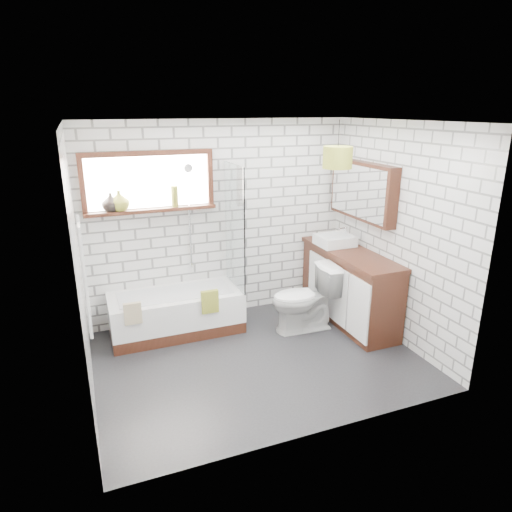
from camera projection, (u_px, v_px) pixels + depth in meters
name	position (u px, v px, depth m)	size (l,w,h in m)	color
floor	(257.00, 359.00, 5.01)	(3.40, 2.60, 0.01)	black
ceiling	(258.00, 121.00, 4.23)	(3.40, 2.60, 0.01)	white
wall_back	(220.00, 221.00, 5.77)	(3.40, 0.01, 2.50)	white
wall_front	(321.00, 298.00, 3.46)	(3.40, 0.01, 2.50)	white
wall_left	(78.00, 271.00, 4.03)	(0.01, 2.60, 2.50)	white
wall_right	(396.00, 234.00, 5.21)	(0.01, 2.60, 2.50)	white
window	(149.00, 182.00, 5.27)	(1.52, 0.16, 0.68)	black
towel_radiator	(84.00, 276.00, 4.06)	(0.06, 0.52, 1.00)	white
mirror_cabinet	(362.00, 191.00, 5.59)	(0.16, 1.20, 0.70)	black
shower_riser	(189.00, 217.00, 5.56)	(0.02, 0.02, 1.30)	silver
bathtub	(176.00, 313.00, 5.54)	(1.56, 0.69, 0.51)	white
shower_screen	(234.00, 227.00, 5.49)	(0.02, 0.72, 1.50)	white
towel_green	(210.00, 302.00, 5.27)	(0.20, 0.05, 0.27)	olive
towel_beige	(133.00, 313.00, 4.97)	(0.19, 0.05, 0.25)	tan
vanity	(349.00, 286.00, 5.78)	(0.53, 1.63, 0.93)	black
basin	(335.00, 240.00, 5.86)	(0.45, 0.39, 0.13)	white
tap	(346.00, 233.00, 5.89)	(0.03, 0.03, 0.18)	silver
toilet	(304.00, 299.00, 5.54)	(0.80, 0.46, 0.82)	white
vase_olive	(119.00, 202.00, 5.18)	(0.22, 0.22, 0.23)	olive
vase_dark	(111.00, 204.00, 5.15)	(0.20, 0.20, 0.21)	black
bottle	(175.00, 198.00, 5.40)	(0.08, 0.08, 0.24)	olive
pendant	(338.00, 157.00, 5.02)	(0.33, 0.33, 0.24)	olive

